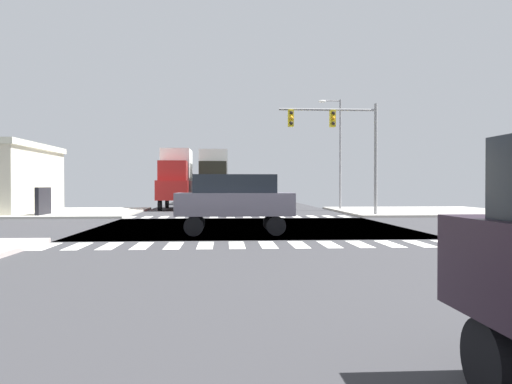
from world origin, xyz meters
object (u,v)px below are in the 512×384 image
(traffic_signal_mast, at_px, (339,133))
(box_truck_outer_2, at_px, (176,177))
(sedan_farside_2, at_px, (186,193))
(suv_leading_2, at_px, (190,190))
(suv_trailing_3, at_px, (235,199))
(box_truck_middle_1, at_px, (213,178))
(street_lamp, at_px, (337,145))

(traffic_signal_mast, distance_m, box_truck_outer_2, 15.48)
(traffic_signal_mast, relative_size, box_truck_outer_2, 0.96)
(sedan_farside_2, height_order, suv_leading_2, suv_leading_2)
(suv_trailing_3, height_order, box_truck_outer_2, box_truck_outer_2)
(traffic_signal_mast, bearing_deg, box_truck_outer_2, 135.49)
(traffic_signal_mast, height_order, box_truck_outer_2, traffic_signal_mast)
(suv_trailing_3, height_order, box_truck_middle_1, box_truck_middle_1)
(street_lamp, bearing_deg, box_truck_middle_1, 157.85)
(suv_leading_2, relative_size, box_truck_middle_1, 0.64)
(traffic_signal_mast, distance_m, suv_trailing_3, 13.03)
(traffic_signal_mast, xyz_separation_m, suv_trailing_3, (-6.62, -10.60, -3.70))
(traffic_signal_mast, xyz_separation_m, box_truck_outer_2, (-10.89, 10.70, -2.53))
(traffic_signal_mast, distance_m, street_lamp, 7.79)
(street_lamp, bearing_deg, suv_trailing_3, -114.28)
(sedan_farside_2, height_order, suv_trailing_3, suv_trailing_3)
(traffic_signal_mast, xyz_separation_m, suv_leading_2, (-10.89, 28.09, -3.70))
(suv_leading_2, distance_m, box_truck_outer_2, 17.43)
(traffic_signal_mast, relative_size, sedan_farside_2, 1.61)
(traffic_signal_mast, xyz_separation_m, box_truck_middle_1, (-7.89, 11.48, -2.53))
(suv_leading_2, xyz_separation_m, suv_trailing_3, (4.26, -38.69, 0.00))
(sedan_farside_2, xyz_separation_m, suv_trailing_3, (4.26, -32.05, 0.28))
(traffic_signal_mast, height_order, sedan_farside_2, traffic_signal_mast)
(street_lamp, distance_m, box_truck_outer_2, 13.09)
(street_lamp, bearing_deg, sedan_farside_2, 132.07)
(suv_trailing_3, xyz_separation_m, box_truck_outer_2, (-4.26, 21.30, 1.17))
(suv_trailing_3, xyz_separation_m, box_truck_middle_1, (-1.26, 22.08, 1.17))
(box_truck_middle_1, bearing_deg, suv_leading_2, -79.76)
(street_lamp, relative_size, box_truck_outer_2, 1.17)
(box_truck_outer_2, bearing_deg, box_truck_middle_1, -165.45)
(traffic_signal_mast, xyz_separation_m, sedan_farside_2, (-10.89, 21.45, -3.98))
(traffic_signal_mast, height_order, suv_leading_2, traffic_signal_mast)
(street_lamp, height_order, suv_trailing_3, street_lamp)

